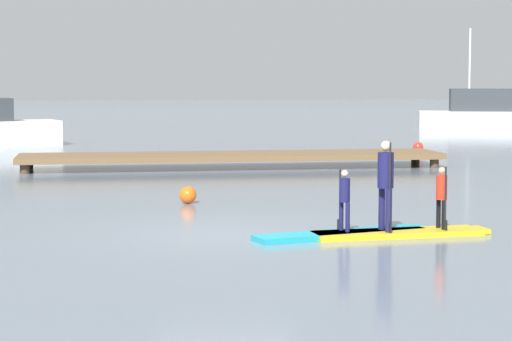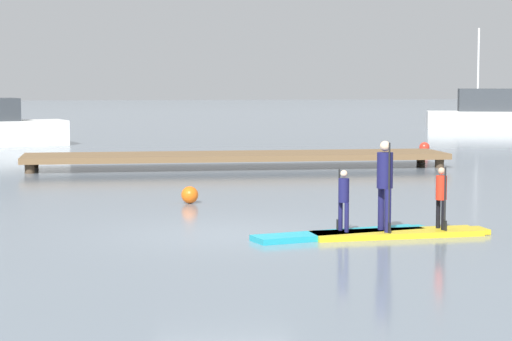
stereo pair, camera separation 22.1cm
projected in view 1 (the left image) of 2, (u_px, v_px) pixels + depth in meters
ground_plane at (228, 235)px, 17.58m from camera, size 240.00×240.00×0.00m
paddleboard_near at (344, 234)px, 17.34m from camera, size 3.35×1.39×0.10m
paddler_child_solo at (344, 197)px, 17.29m from camera, size 0.23×0.37×1.07m
paddleboard_far at (401, 233)px, 17.43m from camera, size 3.22×0.96×0.10m
paddler_adult at (386, 179)px, 17.27m from camera, size 0.30×0.50×1.57m
paddler_child_front at (442, 194)px, 17.54m from camera, size 0.21×0.39×1.11m
fishing_boat_green_midground at (486, 114)px, 56.62m from camera, size 8.13×4.29×5.65m
floating_dock at (232, 156)px, 30.95m from camera, size 13.10×2.45×0.45m
mooring_buoy_near at (418, 147)px, 37.66m from camera, size 0.39×0.39×0.39m
mooring_buoy_far at (188, 195)px, 22.00m from camera, size 0.38×0.38×0.38m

